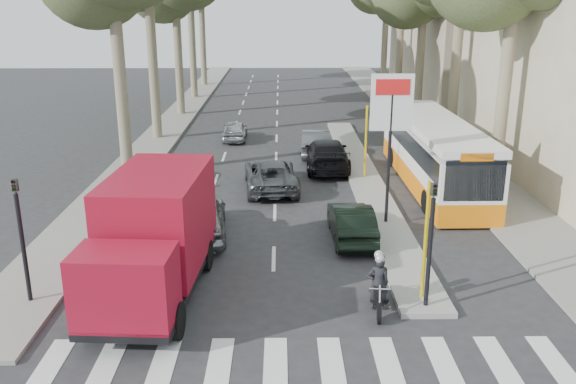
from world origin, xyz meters
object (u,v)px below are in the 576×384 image
at_px(silver_hatchback, 200,216).
at_px(city_bus, 434,152).
at_px(motorcycle, 378,282).
at_px(red_truck, 154,235).
at_px(dark_hatchback, 351,222).

distance_m(silver_hatchback, city_bus, 11.48).
xyz_separation_m(silver_hatchback, city_bus, (9.70, 6.08, 0.82)).
relative_size(silver_hatchback, motorcycle, 2.30).
bearing_deg(red_truck, city_bus, 49.20).
bearing_deg(dark_hatchback, red_truck, 32.89).
relative_size(dark_hatchback, red_truck, 0.59).
height_order(dark_hatchback, red_truck, red_truck).
bearing_deg(silver_hatchback, motorcycle, 130.29).
height_order(red_truck, city_bus, red_truck).
distance_m(dark_hatchback, motorcycle, 4.95).
xyz_separation_m(silver_hatchback, red_truck, (-0.69, -4.43, 1.05)).
bearing_deg(silver_hatchback, dark_hatchback, 170.59).
relative_size(silver_hatchback, red_truck, 0.68).
bearing_deg(silver_hatchback, red_truck, 75.60).
distance_m(dark_hatchback, red_truck, 7.34).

